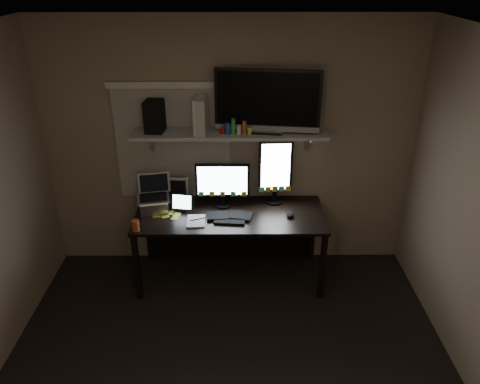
{
  "coord_description": "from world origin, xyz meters",
  "views": [
    {
      "loc": [
        0.07,
        -2.48,
        2.9
      ],
      "look_at": [
        0.1,
        1.25,
        1.05
      ],
      "focal_mm": 35.0,
      "sensor_mm": 36.0,
      "label": 1
    }
  ],
  "objects_px": {
    "cup": "(135,226)",
    "game_console": "(201,115)",
    "mouse": "(290,215)",
    "desk": "(230,223)",
    "tv": "(267,102)",
    "keyboard": "(229,216)",
    "monitor_landscape": "(222,185)",
    "speaker": "(154,116)",
    "laptop": "(153,195)",
    "monitor_portrait": "(275,172)",
    "tablet": "(182,202)"
  },
  "relations": [
    {
      "from": "monitor_portrait",
      "to": "speaker",
      "type": "xyz_separation_m",
      "value": [
        -1.12,
        -0.03,
        0.57
      ]
    },
    {
      "from": "tablet",
      "to": "speaker",
      "type": "bearing_deg",
      "value": 154.05
    },
    {
      "from": "monitor_portrait",
      "to": "desk",
      "type": "bearing_deg",
      "value": -169.61
    },
    {
      "from": "monitor_landscape",
      "to": "cup",
      "type": "bearing_deg",
      "value": -148.22
    },
    {
      "from": "cup",
      "to": "game_console",
      "type": "xyz_separation_m",
      "value": [
        0.58,
        0.51,
        0.86
      ]
    },
    {
      "from": "speaker",
      "to": "tv",
      "type": "bearing_deg",
      "value": 5.66
    },
    {
      "from": "monitor_landscape",
      "to": "keyboard",
      "type": "distance_m",
      "value": 0.32
    },
    {
      "from": "tv",
      "to": "speaker",
      "type": "distance_m",
      "value": 1.03
    },
    {
      "from": "mouse",
      "to": "speaker",
      "type": "distance_m",
      "value": 1.55
    },
    {
      "from": "desk",
      "to": "monitor_landscape",
      "type": "bearing_deg",
      "value": 152.4
    },
    {
      "from": "laptop",
      "to": "cup",
      "type": "xyz_separation_m",
      "value": [
        -0.11,
        -0.37,
        -0.12
      ]
    },
    {
      "from": "tablet",
      "to": "speaker",
      "type": "distance_m",
      "value": 0.85
    },
    {
      "from": "monitor_landscape",
      "to": "cup",
      "type": "relative_size",
      "value": 5.2
    },
    {
      "from": "cup",
      "to": "game_console",
      "type": "distance_m",
      "value": 1.16
    },
    {
      "from": "monitor_landscape",
      "to": "game_console",
      "type": "distance_m",
      "value": 0.71
    },
    {
      "from": "game_console",
      "to": "speaker",
      "type": "bearing_deg",
      "value": -171.22
    },
    {
      "from": "tv",
      "to": "game_console",
      "type": "distance_m",
      "value": 0.61
    },
    {
      "from": "laptop",
      "to": "speaker",
      "type": "xyz_separation_m",
      "value": [
        0.05,
        0.15,
        0.73
      ]
    },
    {
      "from": "monitor_portrait",
      "to": "speaker",
      "type": "relative_size",
      "value": 2.26
    },
    {
      "from": "desk",
      "to": "cup",
      "type": "distance_m",
      "value": 0.97
    },
    {
      "from": "keyboard",
      "to": "laptop",
      "type": "distance_m",
      "value": 0.76
    },
    {
      "from": "cup",
      "to": "speaker",
      "type": "bearing_deg",
      "value": 73.33
    },
    {
      "from": "mouse",
      "to": "game_console",
      "type": "bearing_deg",
      "value": 176.25
    },
    {
      "from": "monitor_portrait",
      "to": "tv",
      "type": "distance_m",
      "value": 0.71
    },
    {
      "from": "keyboard",
      "to": "tablet",
      "type": "xyz_separation_m",
      "value": [
        -0.45,
        0.12,
        0.08
      ]
    },
    {
      "from": "monitor_portrait",
      "to": "speaker",
      "type": "bearing_deg",
      "value": 176.79
    },
    {
      "from": "mouse",
      "to": "desk",
      "type": "bearing_deg",
      "value": 175.93
    },
    {
      "from": "cup",
      "to": "speaker",
      "type": "height_order",
      "value": "speaker"
    },
    {
      "from": "desk",
      "to": "game_console",
      "type": "height_order",
      "value": "game_console"
    },
    {
      "from": "tv",
      "to": "keyboard",
      "type": "bearing_deg",
      "value": -134.79
    },
    {
      "from": "monitor_portrait",
      "to": "cup",
      "type": "relative_size",
      "value": 6.62
    },
    {
      "from": "tv",
      "to": "speaker",
      "type": "height_order",
      "value": "tv"
    },
    {
      "from": "speaker",
      "to": "cup",
      "type": "bearing_deg",
      "value": -99.98
    },
    {
      "from": "monitor_landscape",
      "to": "game_console",
      "type": "bearing_deg",
      "value": 167.99
    },
    {
      "from": "tablet",
      "to": "tv",
      "type": "relative_size",
      "value": 0.22
    },
    {
      "from": "mouse",
      "to": "game_console",
      "type": "relative_size",
      "value": 0.32
    },
    {
      "from": "tv",
      "to": "mouse",
      "type": "bearing_deg",
      "value": -40.65
    },
    {
      "from": "cup",
      "to": "tv",
      "type": "relative_size",
      "value": 0.1
    },
    {
      "from": "desk",
      "to": "monitor_portrait",
      "type": "distance_m",
      "value": 0.68
    },
    {
      "from": "cup",
      "to": "tv",
      "type": "xyz_separation_m",
      "value": [
        1.18,
        0.5,
        0.99
      ]
    },
    {
      "from": "monitor_landscape",
      "to": "tv",
      "type": "distance_m",
      "value": 0.91
    },
    {
      "from": "monitor_landscape",
      "to": "mouse",
      "type": "relative_size",
      "value": 5.0
    },
    {
      "from": "monitor_landscape",
      "to": "monitor_portrait",
      "type": "bearing_deg",
      "value": 9.4
    },
    {
      "from": "laptop",
      "to": "speaker",
      "type": "distance_m",
      "value": 0.74
    },
    {
      "from": "monitor_landscape",
      "to": "monitor_portrait",
      "type": "height_order",
      "value": "monitor_portrait"
    },
    {
      "from": "mouse",
      "to": "laptop",
      "type": "bearing_deg",
      "value": -171.58
    },
    {
      "from": "desk",
      "to": "tablet",
      "type": "xyz_separation_m",
      "value": [
        -0.46,
        -0.07,
        0.27
      ]
    },
    {
      "from": "desk",
      "to": "monitor_landscape",
      "type": "height_order",
      "value": "monitor_landscape"
    },
    {
      "from": "monitor_portrait",
      "to": "mouse",
      "type": "distance_m",
      "value": 0.45
    },
    {
      "from": "desk",
      "to": "mouse",
      "type": "height_order",
      "value": "mouse"
    }
  ]
}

